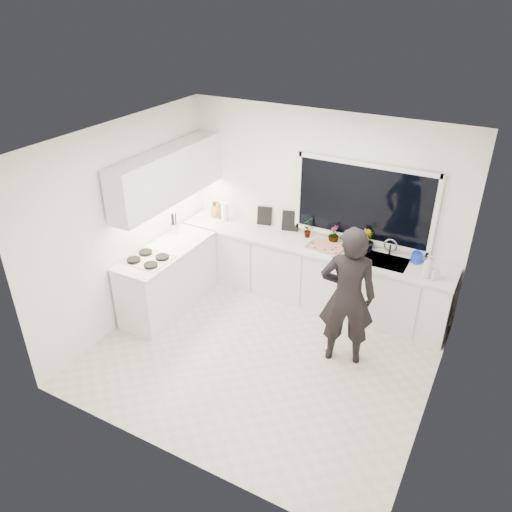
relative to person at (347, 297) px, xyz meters
The scene contains 25 objects.
floor 1.35m from the person, 153.67° to the right, with size 4.00×3.50×0.02m, color beige.
wall_back 1.65m from the person, 124.07° to the left, with size 4.00×0.02×2.70m, color white.
wall_left 2.97m from the person, behind, with size 0.02×3.50×2.70m, color white.
wall_right 1.28m from the person, 21.54° to the right, with size 0.02×3.50×2.70m, color white.
ceiling 2.07m from the person, 153.67° to the right, with size 4.00×3.50×0.02m, color white.
window 1.47m from the person, 102.80° to the left, with size 1.80×0.02×1.00m, color black.
base_cabinets_back 1.42m from the person, 131.48° to the left, with size 3.92×0.58×0.88m, color white.
base_cabinets_left 2.60m from the person, behind, with size 0.58×1.60×0.88m, color white.
countertop_back 1.34m from the person, 131.76° to the left, with size 3.94×0.62×0.04m, color silver.
countertop_left 2.56m from the person, behind, with size 0.62×1.60×0.04m, color silver.
upper_cabinets 2.86m from the person, behind, with size 0.34×2.10×0.70m, color white.
sink 1.02m from the person, 81.08° to the left, with size 0.58×0.42×0.14m, color silver.
faucet 1.23m from the person, 82.54° to the left, with size 0.03×0.03×0.22m, color silver.
stovetop 2.62m from the person, behind, with size 0.56×0.48×0.03m, color black.
person is the anchor object (origin of this frame).
pizza_tray 1.17m from the person, 123.11° to the left, with size 0.50×0.37×0.03m, color silver.
pizza 1.17m from the person, 123.11° to the left, with size 0.45×0.32×0.01m, color red.
watering_can 1.28m from the person, 66.08° to the left, with size 0.14×0.14×0.13m, color blue.
paper_towel_roll 2.61m from the person, 154.77° to the left, with size 0.11×0.11×0.26m, color white.
knife_block 2.78m from the person, 155.57° to the left, with size 0.13×0.10×0.22m, color #9A6948.
utensil_crock 2.77m from the person, behind, with size 0.13×0.13×0.16m, color #BABABF.
picture_frame_large 2.15m from the person, 144.42° to the left, with size 0.22×0.02×0.28m, color black.
picture_frame_small 1.82m from the person, 136.58° to the left, with size 0.25×0.02×0.30m, color black.
herb_plants 1.25m from the person, 108.78° to the left, with size 1.04×0.35×0.32m.
soap_bottles 1.14m from the person, 49.40° to the left, with size 0.22×0.13×0.30m.
Camera 1 is at (2.27, -4.33, 4.13)m, focal length 35.00 mm.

